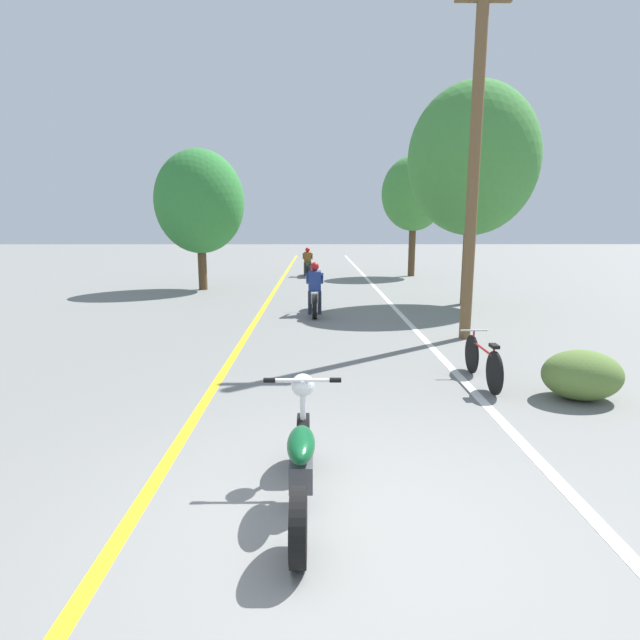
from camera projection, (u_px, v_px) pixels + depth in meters
ground_plane at (334, 528)px, 4.05m from camera, size 120.00×120.00×0.00m
lane_stripe_center at (268, 301)px, 16.13m from camera, size 0.14×48.00×0.01m
lane_stripe_edge at (388, 301)px, 16.15m from camera, size 0.14×48.00×0.01m
utility_pole at (474, 159)px, 10.14m from camera, size 1.10×0.24×7.30m
roadside_tree_right_near at (473, 160)px, 14.69m from camera, size 3.83×3.45×6.52m
roadside_tree_right_far at (414, 194)px, 23.28m from camera, size 3.00×2.70×5.59m
roadside_tree_left at (200, 202)px, 18.37m from camera, size 3.28×2.95×5.15m
roadside_bush at (582, 375)px, 7.00m from camera, size 1.10×0.88×0.70m
motorcycle_foreground at (301, 459)px, 4.34m from camera, size 0.73×2.01×1.02m
motorcycle_rider_lead at (315, 295)px, 13.68m from camera, size 0.50×2.11×1.43m
motorcycle_rider_far at (308, 265)px, 23.76m from camera, size 0.50×2.02×1.36m
bicycle_parked at (483, 361)px, 7.71m from camera, size 0.44×1.71×0.75m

